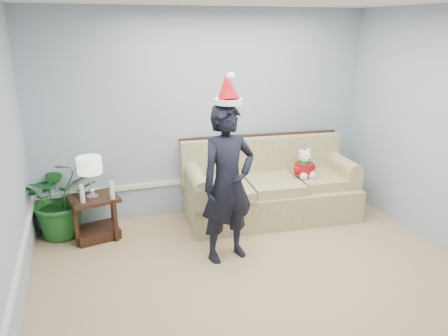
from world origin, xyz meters
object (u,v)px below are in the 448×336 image
table_lamp (89,167)px  man (228,184)px  houseplant (61,197)px  sofa (269,189)px  side_table (96,222)px  teddy_bear (304,167)px

table_lamp → man: (1.38, -0.91, -0.05)m
houseplant → sofa: bearing=-5.3°
houseplant → table_lamp: bearing=-32.9°
houseplant → man: bearing=-33.4°
man → table_lamp: bearing=134.4°
side_table → man: man is taller
side_table → teddy_bear: teddy_bear is taller
sofa → man: bearing=-129.9°
man → teddy_bear: size_ratio=4.41×
sofa → side_table: size_ratio=3.65×
table_lamp → teddy_bear: size_ratio=1.29×
sofa → side_table: bearing=-176.1°
teddy_bear → man: bearing=-154.8°
sofa → teddy_bear: bearing=-15.6°
sofa → houseplant: (-2.63, 0.25, 0.13)m
houseplant → teddy_bear: bearing=-7.5°
side_table → table_lamp: 0.71m
side_table → table_lamp: table_lamp is taller
side_table → teddy_bear: 2.74m
table_lamp → man: 1.65m
table_lamp → side_table: bearing=71.0°
side_table → houseplant: 0.51m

